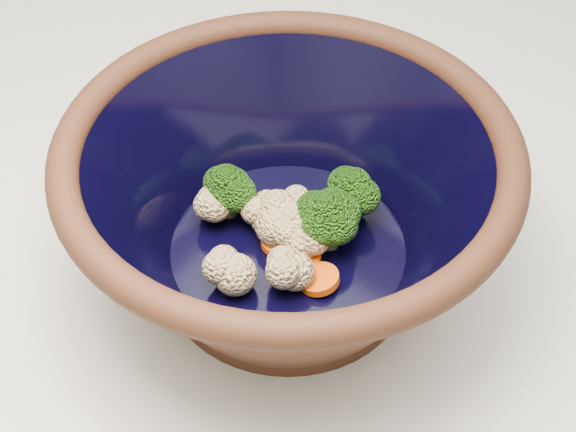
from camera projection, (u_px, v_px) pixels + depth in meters
name	position (u px, v px, depth m)	size (l,w,h in m)	color
mixing_bowl	(288.00, 203.00, 0.58)	(0.34, 0.34, 0.14)	black
vegetable_pile	(293.00, 217.00, 0.61)	(0.14, 0.15, 0.06)	#608442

